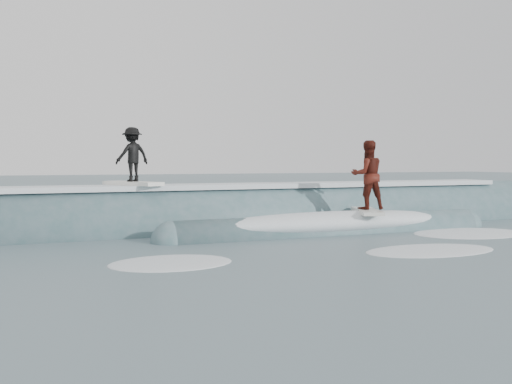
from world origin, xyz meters
name	(u,v)px	position (x,y,z in m)	size (l,w,h in m)	color
ground	(338,255)	(0.00, 0.00, 0.00)	(160.00, 160.00, 0.00)	#3D5559
breaking_wave	(252,227)	(0.20, 5.12, 0.04)	(22.98, 4.01, 2.46)	#3B5E63
surfer_black	(132,158)	(-3.21, 5.37, 2.04)	(1.38, 2.04, 1.57)	white
surfer_red	(367,178)	(2.84, 3.17, 1.49)	(1.29, 2.06, 2.01)	silver
whitewater	(327,250)	(0.12, 0.67, 0.00)	(15.98, 4.10, 0.10)	white
far_swells	(104,203)	(-2.24, 17.65, 0.00)	(38.77, 8.65, 0.80)	#3B5E63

